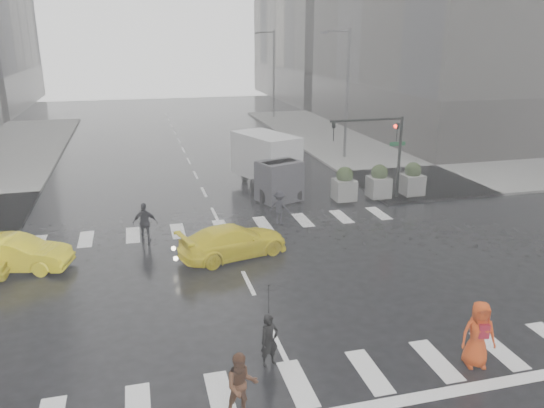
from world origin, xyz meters
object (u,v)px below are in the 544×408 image
object	(u,v)px
pedestrian_brown	(241,385)
pedestrian_orange	(478,334)
traffic_signal_pole	(383,142)
taxi_mid	(16,254)
box_truck	(269,162)

from	to	relation	value
pedestrian_brown	pedestrian_orange	world-z (taller)	pedestrian_orange
traffic_signal_pole	taxi_mid	bearing A→B (deg)	-164.88
pedestrian_brown	pedestrian_orange	distance (m)	6.54
box_truck	pedestrian_brown	bearing A→B (deg)	-126.26
pedestrian_brown	box_truck	distance (m)	18.88
traffic_signal_pole	taxi_mid	xyz separation A→B (m)	(-17.29, -4.67, -2.56)
traffic_signal_pole	taxi_mid	world-z (taller)	traffic_signal_pole
traffic_signal_pole	taxi_mid	size ratio (longest dim) A/B	1.12
pedestrian_orange	box_truck	size ratio (longest dim) A/B	0.32
pedestrian_brown	box_truck	xyz separation A→B (m)	(5.30, 18.10, 0.85)
pedestrian_brown	box_truck	bearing A→B (deg)	74.53
taxi_mid	box_truck	bearing A→B (deg)	-41.82
taxi_mid	pedestrian_orange	bearing A→B (deg)	-112.01
taxi_mid	box_truck	distance (m)	14.40
pedestrian_orange	taxi_mid	bearing A→B (deg)	157.13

